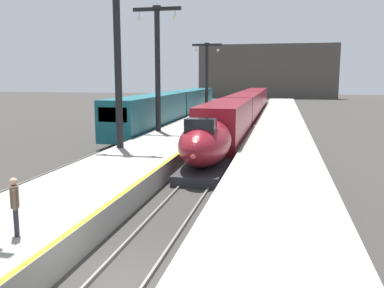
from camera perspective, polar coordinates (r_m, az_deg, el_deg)
ground_plane at (r=12.05m, az=-10.02°, el=-18.20°), size 260.00×260.00×0.00m
platform_left at (r=35.93m, az=-1.14°, el=1.18°), size 4.80×110.00×1.05m
platform_right at (r=34.98m, az=11.89°, el=0.77°), size 4.80×110.00×1.05m
platform_left_safety_stripe at (r=35.41m, az=2.45°, el=1.92°), size 0.20×107.80×0.01m
rail_main_left at (r=38.08m, az=4.66°, el=0.90°), size 0.08×110.00×0.12m
rail_main_right at (r=37.92m, az=6.91°, el=0.83°), size 0.08×110.00×0.12m
rail_secondary_left at (r=39.95m, az=-6.94°, el=1.25°), size 0.08×110.00×0.12m
rail_secondary_right at (r=39.48m, az=-4.88°, el=1.19°), size 0.08×110.00×0.12m
highspeed_train_main at (r=47.61m, az=7.18°, el=4.81°), size 2.92×56.97×3.60m
regional_train_adjacent at (r=48.64m, az=-2.44°, el=5.17°), size 2.85×36.60×3.80m
station_column_mid at (r=26.74m, az=-10.19°, el=12.51°), size 4.00×0.68×10.25m
station_column_far at (r=34.74m, az=-4.76°, el=11.69°), size 4.00×0.68×10.11m
station_column_distant at (r=56.88m, az=2.04°, el=10.12°), size 4.00×0.68×8.98m
passenger_near_edge at (r=12.81m, az=-23.12°, el=-7.32°), size 0.39×0.49×1.69m
terminus_back_wall at (r=111.96m, az=10.23°, el=9.78°), size 36.00×2.00×14.00m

